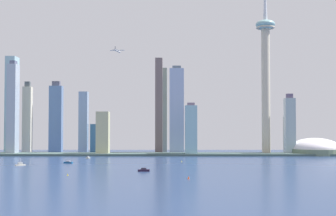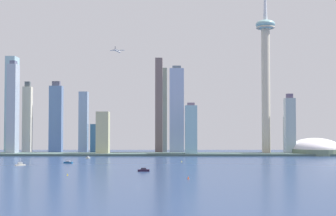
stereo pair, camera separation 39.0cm
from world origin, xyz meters
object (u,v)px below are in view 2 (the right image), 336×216
object	(u,v)px
skyscraper_12	(289,134)
boat_2	(88,157)
skyscraper_1	(12,105)
boat_3	(144,170)
skyscraper_10	(177,111)
channel_buoy_2	(182,161)
skyscraper_4	(27,119)
skyscraper_3	(84,122)
skyscraper_6	(159,106)
skyscraper_7	(13,109)
observation_tower	(266,65)
skyscraper_0	(103,133)
channel_buoy_1	(67,175)
skyscraper_8	(56,118)
stadium_dome	(315,149)
airplane	(117,51)
skyscraper_11	(290,126)
skyscraper_2	(164,110)
channel_buoy_0	(188,177)
skyscraper_5	(97,138)
boat_6	(20,164)
boat_5	(68,162)

from	to	relation	value
skyscraper_12	boat_2	bearing A→B (deg)	-159.72
skyscraper_1	boat_3	xyz separation A→B (m)	(256.84, -336.07, -85.38)
skyscraper_10	channel_buoy_2	size ratio (longest dim) A/B	77.22
skyscraper_4	skyscraper_3	bearing A→B (deg)	-14.31
skyscraper_6	skyscraper_7	world-z (taller)	skyscraper_6
observation_tower	skyscraper_12	xyz separation A→B (m)	(46.56, 30.64, -120.05)
skyscraper_0	skyscraper_12	distance (m)	329.27
skyscraper_12	channel_buoy_1	xyz separation A→B (m)	(-312.67, -381.99, -34.04)
skyscraper_8	channel_buoy_1	world-z (taller)	skyscraper_8
stadium_dome	boat_3	bearing A→B (deg)	-132.06
airplane	skyscraper_11	bearing A→B (deg)	-82.39
skyscraper_7	channel_buoy_1	xyz separation A→B (m)	(168.12, -340.13, -77.58)
skyscraper_2	channel_buoy_2	world-z (taller)	skyscraper_2
channel_buoy_1	channel_buoy_2	world-z (taller)	channel_buoy_2
skyscraper_1	channel_buoy_2	bearing A→B (deg)	-33.36
observation_tower	skyscraper_8	xyz separation A→B (m)	(-384.98, 91.17, -90.14)
observation_tower	skyscraper_7	xyz separation A→B (m)	(-434.23, -11.22, -76.52)
skyscraper_6	channel_buoy_0	world-z (taller)	skyscraper_6
skyscraper_7	channel_buoy_1	distance (m)	387.26
skyscraper_2	stadium_dome	bearing A→B (deg)	-18.48
skyscraper_0	skyscraper_4	bearing A→B (deg)	149.76
skyscraper_4	channel_buoy_1	xyz separation A→B (m)	(168.69, -424.68, -62.57)
skyscraper_3	boat_2	bearing A→B (deg)	-76.75
skyscraper_4	skyscraper_11	size ratio (longest dim) A/B	1.27
skyscraper_5	skyscraper_10	distance (m)	169.20
skyscraper_1	channel_buoy_2	distance (m)	370.12
skyscraper_12	channel_buoy_0	world-z (taller)	skyscraper_12
channel_buoy_0	channel_buoy_2	world-z (taller)	channel_buoy_0
boat_2	skyscraper_4	bearing A→B (deg)	164.03
skyscraper_5	skyscraper_8	world-z (taller)	skyscraper_8
skyscraper_7	boat_6	xyz separation A→B (m)	(82.71, -219.21, -77.04)
skyscraper_1	boat_2	distance (m)	218.75
boat_2	stadium_dome	bearing A→B (deg)	47.32
boat_2	boat_3	size ratio (longest dim) A/B	0.61
skyscraper_0	skyscraper_6	bearing A→B (deg)	29.71
skyscraper_2	skyscraper_8	distance (m)	207.90
skyscraper_0	skyscraper_11	size ratio (longest dim) A/B	0.71
skyscraper_7	skyscraper_11	distance (m)	473.71
skyscraper_4	stadium_dome	bearing A→B (deg)	-8.15
skyscraper_7	boat_5	xyz separation A→B (m)	(134.40, -181.25, -77.22)
skyscraper_4	boat_2	distance (m)	229.43
stadium_dome	airplane	bearing A→B (deg)	177.96
skyscraper_11	channel_buoy_1	xyz separation A→B (m)	(-304.71, -342.80, -48.91)
skyscraper_6	boat_6	xyz separation A→B (m)	(-165.72, -266.35, -84.35)
skyscraper_1	skyscraper_10	world-z (taller)	skyscraper_1
skyscraper_7	boat_5	bearing A→B (deg)	-53.44
boat_3	channel_buoy_0	world-z (taller)	boat_3
boat_5	boat_3	bearing A→B (deg)	-28.82
stadium_dome	skyscraper_1	xyz separation A→B (m)	(-532.86, 30.14, 77.64)
stadium_dome	skyscraper_0	distance (m)	363.65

